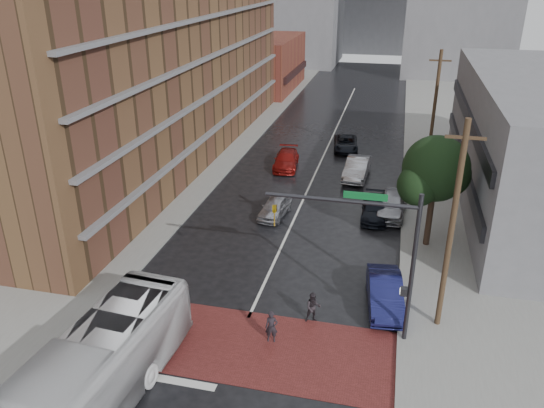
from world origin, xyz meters
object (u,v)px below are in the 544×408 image
Objects in this scene: pedestrian_a at (272,327)px; pedestrian_b at (313,308)px; car_parked_mid at (375,209)px; car_travel_a at (275,207)px; car_travel_c at (286,160)px; car_parked_near at (385,293)px; car_parked_far at (392,204)px; car_travel_b at (357,168)px; transit_bus at (83,387)px; suv_travel at (346,143)px.

pedestrian_b is at bearing 41.04° from pedestrian_a.
pedestrian_b is at bearing -101.32° from car_parked_mid.
pedestrian_a reaches higher than car_travel_a.
car_travel_c is 1.02× the size of car_parked_near.
pedestrian_b is 0.33× the size of car_travel_c.
pedestrian_a is 6.23m from car_parked_near.
car_parked_near reaches higher than car_travel_c.
pedestrian_a reaches higher than car_parked_near.
car_travel_b is at bearing 118.53° from car_parked_far.
car_parked_far reaches higher than car_travel_a.
car_travel_c is 20.60m from car_parked_near.
car_parked_mid is 0.91× the size of car_parked_far.
car_travel_c is (-6.01, 1.03, -0.13)m from car_travel_b.
pedestrian_a is at bearing -85.57° from car_travel_c.
transit_bus is at bearing -142.81° from car_parked_near.
car_parked_far reaches higher than pedestrian_a.
pedestrian_b reaches higher than car_parked_mid.
pedestrian_a is 13.26m from car_travel_a.
car_travel_c is (-5.70, 20.61, -0.09)m from pedestrian_b.
car_parked_far is at bearing 20.60° from car_travel_a.
pedestrian_a is 22.89m from car_travel_c.
suv_travel is at bearing 75.16° from pedestrian_b.
transit_bus reaches higher than car_travel_b.
car_parked_near is (4.57, -24.42, 0.12)m from suv_travel.
car_parked_near is at bearing 48.59° from transit_bus.
car_travel_c is at bearing 173.66° from car_travel_b.
car_parked_near is (10.33, 10.05, -0.91)m from transit_bus.
car_travel_a is 7.93m from car_parked_far.
pedestrian_b is 0.36× the size of car_parked_mid.
car_parked_near is (8.94, -18.55, 0.08)m from car_travel_c.
pedestrian_b reaches higher than car_travel_c.
car_travel_a is at bearing 94.20° from pedestrian_b.
car_travel_b reaches higher than pedestrian_b.
pedestrian_a reaches higher than pedestrian_b.
suv_travel is at bearing 84.87° from car_travel_a.
car_travel_a is (2.65, 19.04, -1.02)m from transit_bus.
pedestrian_a is at bearing -91.60° from car_travel_b.
pedestrian_a is 0.33× the size of car_travel_c.
transit_bus is at bearing -101.61° from car_travel_b.
transit_bus is 23.42m from car_parked_far.
car_travel_a is (-2.87, 12.95, -0.13)m from pedestrian_a.
suv_travel is at bearing 79.97° from pedestrian_a.
suv_travel is 14.23m from car_parked_far.
car_parked_near is 0.99× the size of car_parked_far.
car_travel_a reaches higher than suv_travel.
transit_bus is 10.72m from pedestrian_b.
transit_bus reaches higher than pedestrian_b.
pedestrian_b reaches higher than car_travel_a.
transit_bus reaches higher than car_travel_a.
car_travel_b is at bearing 79.35° from transit_bus.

